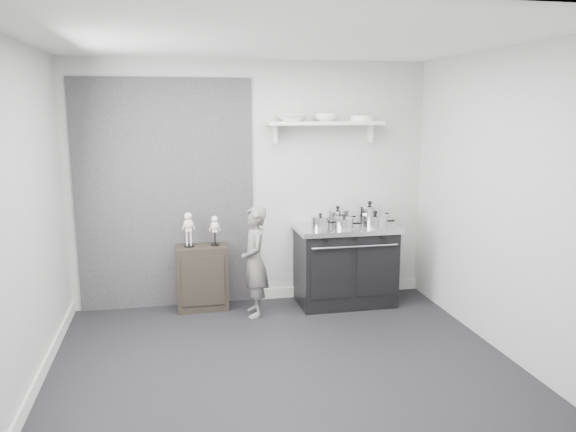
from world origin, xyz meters
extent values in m
plane|color=black|center=(0.00, 0.00, 0.00)|extent=(4.00, 4.00, 0.00)
cube|color=#BABAB7|center=(0.00, 1.80, 1.35)|extent=(4.00, 0.02, 2.70)
cube|color=#BABAB7|center=(0.00, -1.80, 1.35)|extent=(4.00, 0.02, 2.70)
cube|color=#BABAB7|center=(-2.00, 0.00, 1.35)|extent=(0.02, 3.60, 2.70)
cube|color=#BABAB7|center=(2.00, 0.00, 1.35)|extent=(0.02, 3.60, 2.70)
cube|color=silver|center=(0.00, 0.00, 2.70)|extent=(4.00, 3.60, 0.02)
cube|color=black|center=(-0.95, 1.79, 1.25)|extent=(1.90, 0.02, 2.50)
cube|color=silver|center=(1.00, 1.78, 0.06)|extent=(2.00, 0.03, 0.12)
cube|color=silver|center=(-1.98, 0.00, 0.06)|extent=(0.03, 3.60, 0.12)
cube|color=silver|center=(0.80, 1.67, 2.02)|extent=(1.30, 0.26, 0.04)
cube|color=silver|center=(0.25, 1.74, 1.90)|extent=(0.03, 0.12, 0.20)
cube|color=silver|center=(1.35, 1.74, 1.90)|extent=(0.03, 0.12, 0.20)
cube|color=black|center=(1.00, 1.48, 0.42)|extent=(1.06, 0.63, 0.85)
cube|color=silver|center=(1.00, 1.48, 0.87)|extent=(1.12, 0.68, 0.05)
cube|color=black|center=(0.74, 1.16, 0.44)|extent=(0.44, 0.02, 0.55)
cube|color=black|center=(1.25, 1.16, 0.44)|extent=(0.44, 0.02, 0.55)
cylinder|color=silver|center=(1.00, 1.13, 0.74)|extent=(0.95, 0.02, 0.02)
cylinder|color=black|center=(0.68, 1.15, 0.82)|extent=(0.04, 0.03, 0.04)
cylinder|color=black|center=(1.00, 1.15, 0.82)|extent=(0.04, 0.03, 0.04)
cylinder|color=black|center=(1.31, 1.15, 0.82)|extent=(0.04, 0.03, 0.04)
cube|color=black|center=(-0.59, 1.61, 0.36)|extent=(0.55, 0.32, 0.71)
imported|color=slate|center=(-0.06, 1.30, 0.59)|extent=(0.29, 0.43, 1.18)
cylinder|color=silver|center=(0.68, 1.39, 0.96)|extent=(0.20, 0.20, 0.12)
cylinder|color=silver|center=(0.68, 1.39, 1.02)|extent=(0.20, 0.20, 0.02)
sphere|color=black|center=(0.68, 1.39, 1.05)|extent=(0.04, 0.04, 0.04)
cylinder|color=black|center=(0.82, 1.39, 0.96)|extent=(0.10, 0.02, 0.02)
cylinder|color=silver|center=(0.93, 1.58, 0.97)|extent=(0.24, 0.24, 0.15)
cylinder|color=silver|center=(0.93, 1.58, 1.06)|extent=(0.25, 0.25, 0.02)
sphere|color=black|center=(0.93, 1.58, 1.08)|extent=(0.04, 0.04, 0.04)
cylinder|color=black|center=(1.09, 1.58, 0.97)|extent=(0.10, 0.02, 0.02)
cylinder|color=silver|center=(1.32, 1.60, 0.99)|extent=(0.27, 0.27, 0.18)
cylinder|color=silver|center=(1.32, 1.60, 1.09)|extent=(0.28, 0.28, 0.02)
sphere|color=black|center=(1.32, 1.60, 1.12)|extent=(0.05, 0.05, 0.05)
cylinder|color=black|center=(1.49, 1.60, 0.99)|extent=(0.10, 0.02, 0.02)
cylinder|color=silver|center=(1.28, 1.33, 0.96)|extent=(0.27, 0.27, 0.12)
cylinder|color=silver|center=(1.28, 1.33, 1.03)|extent=(0.28, 0.28, 0.02)
sphere|color=black|center=(1.28, 1.33, 1.06)|extent=(0.05, 0.05, 0.05)
cylinder|color=black|center=(1.46, 1.33, 0.96)|extent=(0.10, 0.02, 0.02)
cylinder|color=silver|center=(0.92, 1.31, 0.95)|extent=(0.20, 0.20, 0.11)
cylinder|color=silver|center=(0.92, 1.31, 1.01)|extent=(0.21, 0.21, 0.02)
sphere|color=black|center=(0.92, 1.31, 1.04)|extent=(0.04, 0.04, 0.04)
cylinder|color=black|center=(1.07, 1.31, 0.95)|extent=(0.10, 0.02, 0.02)
imported|color=white|center=(0.41, 1.67, 2.08)|extent=(0.32, 0.32, 0.08)
imported|color=white|center=(0.80, 1.67, 2.08)|extent=(0.26, 0.26, 0.08)
cylinder|color=white|center=(1.22, 1.67, 2.07)|extent=(0.26, 0.26, 0.06)
camera|label=1|loc=(-0.88, -4.37, 2.19)|focal=35.00mm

